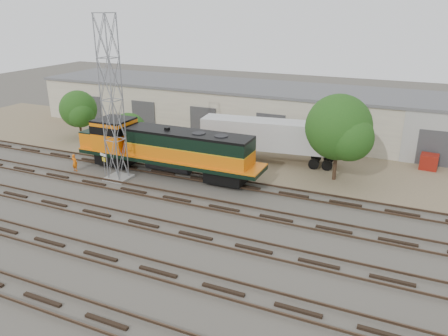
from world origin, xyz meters
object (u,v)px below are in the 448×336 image
at_px(signal_tower, 112,103).
at_px(semi_trailer, 272,136).
at_px(worker, 75,163).
at_px(locomotive, 165,148).

distance_m(signal_tower, semi_trailer, 14.98).
bearing_deg(worker, semi_trailer, -143.83).
xyz_separation_m(signal_tower, worker, (-4.76, -0.04, -5.82)).
xyz_separation_m(locomotive, worker, (-7.86, -2.77, -1.60)).
distance_m(locomotive, semi_trailer, 10.28).
relative_size(signal_tower, semi_trailer, 1.04).
xyz_separation_m(locomotive, signal_tower, (-3.09, -2.73, 4.22)).
bearing_deg(worker, signal_tower, -176.14).
distance_m(locomotive, signal_tower, 5.90).
bearing_deg(semi_trailer, locomotive, -143.57).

